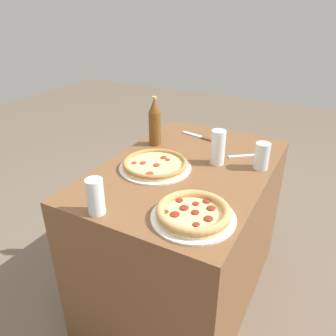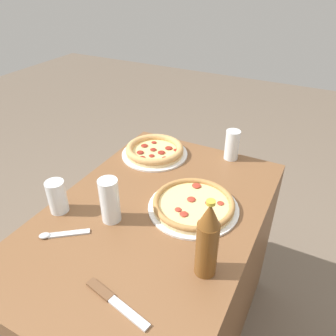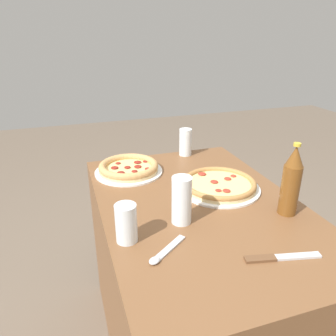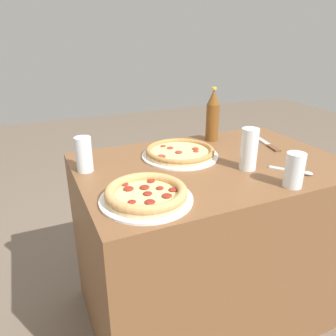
{
  "view_description": "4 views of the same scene",
  "coord_description": "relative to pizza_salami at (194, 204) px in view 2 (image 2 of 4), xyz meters",
  "views": [
    {
      "loc": [
        1.18,
        0.54,
        1.4
      ],
      "look_at": [
        0.18,
        0.0,
        0.82
      ],
      "focal_mm": 35.0,
      "sensor_mm": 36.0,
      "label": 1
    },
    {
      "loc": [
        -0.74,
        -0.44,
        1.48
      ],
      "look_at": [
        0.22,
        0.06,
        0.79
      ],
      "focal_mm": 35.0,
      "sensor_mm": 36.0,
      "label": 2
    },
    {
      "loc": [
        -0.93,
        0.42,
        1.32
      ],
      "look_at": [
        0.19,
        0.06,
        0.82
      ],
      "focal_mm": 35.0,
      "sensor_mm": 36.0,
      "label": 3
    },
    {
      "loc": [
        0.64,
        1.02,
        1.23
      ],
      "look_at": [
        0.22,
        0.07,
        0.79
      ],
      "focal_mm": 35.0,
      "sensor_mm": 36.0,
      "label": 4
    }
  ],
  "objects": [
    {
      "name": "glass_cola",
      "position": [
        0.39,
        -0.01,
        0.04
      ],
      "size": [
        0.06,
        0.06,
        0.13
      ],
      "color": "white",
      "rests_on": "table"
    },
    {
      "name": "spoon",
      "position": [
        -0.31,
        0.32,
        -0.01
      ],
      "size": [
        0.11,
        0.14,
        0.01
      ],
      "color": "silver",
      "rests_on": "table"
    },
    {
      "name": "pizza_salami",
      "position": [
        0.0,
        0.0,
        0.0
      ],
      "size": [
        0.32,
        0.32,
        0.04
      ],
      "color": "white",
      "rests_on": "table"
    },
    {
      "name": "glass_water",
      "position": [
        -0.22,
        0.41,
        0.03
      ],
      "size": [
        0.06,
        0.06,
        0.12
      ],
      "color": "white",
      "rests_on": "table"
    },
    {
      "name": "beer_bottle",
      "position": [
        -0.23,
        -0.14,
        0.1
      ],
      "size": [
        0.06,
        0.06,
        0.25
      ],
      "color": "brown",
      "rests_on": "table"
    },
    {
      "name": "glass_orange_juice",
      "position": [
        -0.17,
        0.22,
        0.05
      ],
      "size": [
        0.06,
        0.06,
        0.16
      ],
      "color": "white",
      "rests_on": "table"
    },
    {
      "name": "table",
      "position": [
        -0.08,
        0.12,
        -0.39
      ],
      "size": [
        1.04,
        0.69,
        0.75
      ],
      "color": "brown",
      "rests_on": "ground_plane"
    },
    {
      "name": "knife",
      "position": [
        -0.43,
        0.03,
        -0.01
      ],
      "size": [
        0.07,
        0.21,
        0.01
      ],
      "color": "brown",
      "rests_on": "table"
    },
    {
      "name": "ground_plane",
      "position": [
        -0.08,
        0.12,
        -0.77
      ],
      "size": [
        8.0,
        8.0,
        0.0
      ],
      "primitive_type": "plane",
      "color": "#6B5B4C"
    },
    {
      "name": "pizza_margherita",
      "position": [
        0.26,
        0.3,
        0.0
      ],
      "size": [
        0.29,
        0.29,
        0.04
      ],
      "color": "white",
      "rests_on": "table"
    }
  ]
}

